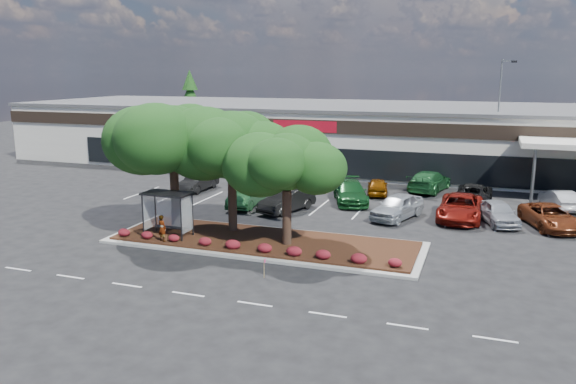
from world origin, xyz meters
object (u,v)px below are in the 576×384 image
(survey_stake, at_px, (264,266))
(car_0, at_px, (198,182))
(light_pole, at_px, (498,129))
(car_1, at_px, (247,196))

(survey_stake, bearing_deg, car_0, 126.98)
(light_pole, xyz_separation_m, car_0, (-23.09, -11.80, -4.02))
(survey_stake, bearing_deg, light_pole, 69.93)
(light_pole, distance_m, car_0, 26.24)
(light_pole, distance_m, car_1, 23.38)
(car_0, distance_m, car_1, 7.04)
(car_0, bearing_deg, car_1, -29.62)
(car_1, bearing_deg, light_pole, 37.55)
(car_0, xyz_separation_m, car_1, (6.01, -3.67, 0.05))
(car_0, bearing_deg, light_pole, 28.86)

